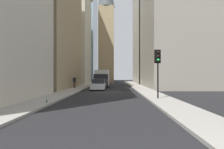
# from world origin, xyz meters

# --- Properties ---
(ground_plane) EXTENTS (135.00, 135.00, 0.00)m
(ground_plane) POSITION_xyz_m (0.00, 0.00, 0.00)
(ground_plane) COLOR black
(sidewalk_right) EXTENTS (90.00, 2.20, 0.14)m
(sidewalk_right) POSITION_xyz_m (0.00, 4.50, 0.07)
(sidewalk_right) COLOR gray
(sidewalk_right) RESTS_ON ground_plane
(sidewalk_left) EXTENTS (90.00, 2.20, 0.14)m
(sidewalk_left) POSITION_xyz_m (0.00, -4.50, 0.07)
(sidewalk_left) COLOR gray
(sidewalk_left) RESTS_ON ground_plane
(building_left_far) EXTENTS (19.87, 10.00, 28.98)m
(building_left_far) POSITION_xyz_m (28.83, -10.60, 14.49)
(building_left_far) COLOR #A8A091
(building_left_far) RESTS_ON ground_plane
(building_right_midfar) EXTENTS (19.49, 10.50, 23.84)m
(building_right_midfar) POSITION_xyz_m (8.33, 10.59, 11.93)
(building_right_midfar) COLOR #9E8966
(building_right_midfar) RESTS_ON ground_plane
(building_right_far) EXTENTS (13.38, 10.50, 24.31)m
(building_right_far) POSITION_xyz_m (29.66, 10.59, 12.17)
(building_right_far) COLOR beige
(building_right_far) RESTS_ON ground_plane
(church_spire) EXTENTS (4.65, 4.65, 31.60)m
(church_spire) POSITION_xyz_m (39.06, 1.72, 16.49)
(church_spire) COLOR #9E8966
(church_spire) RESTS_ON ground_plane
(delivery_truck) EXTENTS (6.46, 2.25, 2.84)m
(delivery_truck) POSITION_xyz_m (12.36, 1.40, 1.46)
(delivery_truck) COLOR silver
(delivery_truck) RESTS_ON ground_plane
(sedan_silver) EXTENTS (4.30, 1.78, 1.42)m
(sedan_silver) POSITION_xyz_m (4.01, 1.40, 0.66)
(sedan_silver) COLOR #B7BABF
(sedan_silver) RESTS_ON ground_plane
(traffic_light_foreground) EXTENTS (0.43, 0.52, 3.90)m
(traffic_light_foreground) POSITION_xyz_m (-8.55, -4.26, 3.00)
(traffic_light_foreground) COLOR black
(traffic_light_foreground) RESTS_ON sidewalk_left
(pedestrian) EXTENTS (0.26, 0.44, 1.72)m
(pedestrian) POSITION_xyz_m (7.18, 5.11, 1.08)
(pedestrian) COLOR #473D33
(pedestrian) RESTS_ON sidewalk_right
(discarded_bottle) EXTENTS (0.07, 0.07, 0.27)m
(discarded_bottle) POSITION_xyz_m (-11.91, 3.70, 0.25)
(discarded_bottle) COLOR #236033
(discarded_bottle) RESTS_ON sidewalk_right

